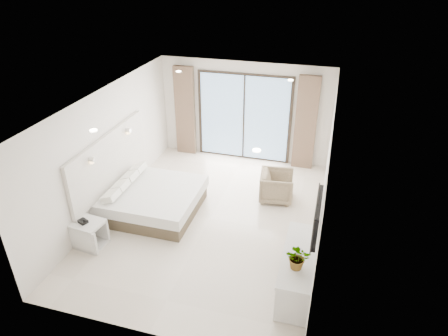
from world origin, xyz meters
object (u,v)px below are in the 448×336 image
at_px(nightstand, 89,234).
at_px(armchair, 277,185).
at_px(console_desk, 298,263).
at_px(bed, 153,200).

xyz_separation_m(nightstand, armchair, (3.27, 2.67, 0.11)).
xyz_separation_m(console_desk, armchair, (-0.79, 2.73, -0.19)).
bearing_deg(nightstand, bed, 71.08).
bearing_deg(nightstand, armchair, 46.27).
bearing_deg(console_desk, nightstand, 179.18).
relative_size(bed, nightstand, 3.03).
height_order(nightstand, console_desk, console_desk).
bearing_deg(armchair, nightstand, 122.34).
distance_m(bed, armchair, 2.85).
height_order(bed, armchair, armchair).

